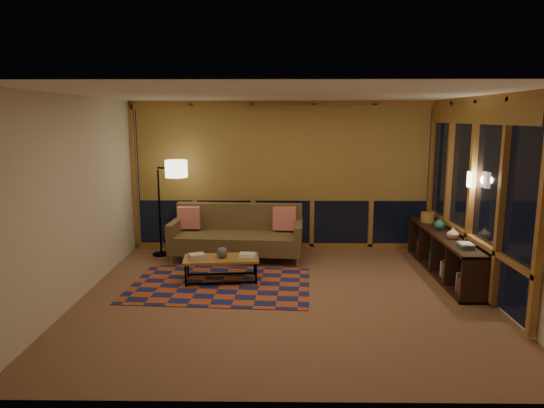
{
  "coord_description": "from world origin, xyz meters",
  "views": [
    {
      "loc": [
        -0.08,
        -6.3,
        2.42
      ],
      "look_at": [
        -0.17,
        0.57,
        1.18
      ],
      "focal_mm": 32.0,
      "sensor_mm": 36.0,
      "label": 1
    }
  ],
  "objects_px": {
    "sofa": "(237,233)",
    "coffee_table": "(221,269)",
    "floor_lamp": "(159,208)",
    "bookshelf": "(443,254)"
  },
  "relations": [
    {
      "from": "sofa",
      "to": "coffee_table",
      "type": "distance_m",
      "value": 1.19
    },
    {
      "from": "coffee_table",
      "to": "floor_lamp",
      "type": "height_order",
      "value": "floor_lamp"
    },
    {
      "from": "sofa",
      "to": "bookshelf",
      "type": "distance_m",
      "value": 3.37
    },
    {
      "from": "bookshelf",
      "to": "coffee_table",
      "type": "bearing_deg",
      "value": -173.26
    },
    {
      "from": "bookshelf",
      "to": "sofa",
      "type": "bearing_deg",
      "value": 167.15
    },
    {
      "from": "floor_lamp",
      "to": "bookshelf",
      "type": "xyz_separation_m",
      "value": [
        4.65,
        -1.0,
        -0.53
      ]
    },
    {
      "from": "coffee_table",
      "to": "floor_lamp",
      "type": "xyz_separation_m",
      "value": [
        -1.24,
        1.4,
        0.67
      ]
    },
    {
      "from": "sofa",
      "to": "floor_lamp",
      "type": "xyz_separation_m",
      "value": [
        -1.37,
        0.25,
        0.4
      ]
    },
    {
      "from": "floor_lamp",
      "to": "coffee_table",
      "type": "bearing_deg",
      "value": -23.21
    },
    {
      "from": "floor_lamp",
      "to": "sofa",
      "type": "bearing_deg",
      "value": 15.04
    }
  ]
}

